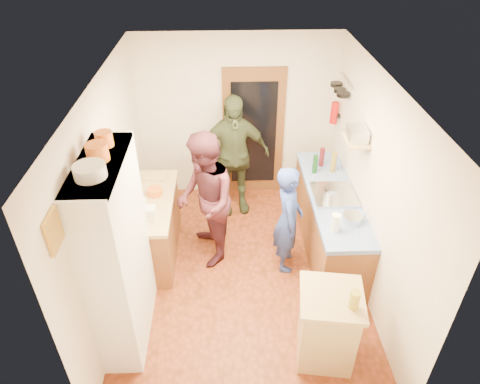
{
  "coord_description": "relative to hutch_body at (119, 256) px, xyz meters",
  "views": [
    {
      "loc": [
        -0.19,
        -4.04,
        4.08
      ],
      "look_at": [
        -0.03,
        0.15,
        1.2
      ],
      "focal_mm": 32.0,
      "sensor_mm": 36.0,
      "label": 1
    }
  ],
  "objects": [
    {
      "name": "floor",
      "position": [
        1.3,
        0.8,
        -1.11
      ],
      "size": [
        3.0,
        4.0,
        0.02
      ],
      "primitive_type": "cube",
      "color": "brown",
      "rests_on": "ground"
    },
    {
      "name": "ceiling",
      "position": [
        1.3,
        0.8,
        1.51
      ],
      "size": [
        3.0,
        4.0,
        0.02
      ],
      "primitive_type": "cube",
      "color": "silver",
      "rests_on": "ground"
    },
    {
      "name": "wall_back",
      "position": [
        1.3,
        2.81,
        0.2
      ],
      "size": [
        3.0,
        0.02,
        2.6
      ],
      "primitive_type": "cube",
      "color": "silver",
      "rests_on": "ground"
    },
    {
      "name": "wall_front",
      "position": [
        1.3,
        -1.21,
        0.2
      ],
      "size": [
        3.0,
        0.02,
        2.6
      ],
      "primitive_type": "cube",
      "color": "silver",
      "rests_on": "ground"
    },
    {
      "name": "wall_left",
      "position": [
        -0.21,
        0.8,
        0.2
      ],
      "size": [
        0.02,
        4.0,
        2.6
      ],
      "primitive_type": "cube",
      "color": "silver",
      "rests_on": "ground"
    },
    {
      "name": "wall_right",
      "position": [
        2.81,
        0.8,
        0.2
      ],
      "size": [
        0.02,
        4.0,
        2.6
      ],
      "primitive_type": "cube",
      "color": "silver",
      "rests_on": "ground"
    },
    {
      "name": "door_frame",
      "position": [
        1.55,
        2.77,
        -0.05
      ],
      "size": [
        0.95,
        0.06,
        2.1
      ],
      "primitive_type": "cube",
      "color": "brown",
      "rests_on": "ground"
    },
    {
      "name": "door_glass",
      "position": [
        1.55,
        2.74,
        -0.05
      ],
      "size": [
        0.7,
        0.02,
        1.7
      ],
      "primitive_type": "cube",
      "color": "black",
      "rests_on": "door_frame"
    },
    {
      "name": "hutch_body",
      "position": [
        0.0,
        0.0,
        0.0
      ],
      "size": [
        0.4,
        1.2,
        2.2
      ],
      "primitive_type": "cube",
      "color": "white",
      "rests_on": "ground"
    },
    {
      "name": "hutch_top_shelf",
      "position": [
        0.0,
        0.0,
        1.08
      ],
      "size": [
        0.4,
        1.14,
        0.04
      ],
      "primitive_type": "cube",
      "color": "white",
      "rests_on": "hutch_body"
    },
    {
      "name": "plate_stack",
      "position": [
        0.0,
        -0.24,
        1.16
      ],
      "size": [
        0.27,
        0.27,
        0.11
      ],
      "primitive_type": "cylinder",
      "color": "white",
      "rests_on": "hutch_top_shelf"
    },
    {
      "name": "orange_pot_a",
      "position": [
        0.0,
        0.04,
        1.18
      ],
      "size": [
        0.19,
        0.19,
        0.15
      ],
      "primitive_type": "cylinder",
      "color": "orange",
      "rests_on": "hutch_top_shelf"
    },
    {
      "name": "orange_pot_b",
      "position": [
        0.0,
        0.29,
        1.17
      ],
      "size": [
        0.16,
        0.16,
        0.14
      ],
      "primitive_type": "cylinder",
      "color": "orange",
      "rests_on": "hutch_top_shelf"
    },
    {
      "name": "left_counter_base",
      "position": [
        0.1,
        1.25,
        -0.68
      ],
      "size": [
        0.6,
        1.4,
        0.85
      ],
      "primitive_type": "cube",
      "color": "brown",
      "rests_on": "ground"
    },
    {
      "name": "left_counter_top",
      "position": [
        0.1,
        1.25,
        -0.23
      ],
      "size": [
        0.64,
        1.44,
        0.05
      ],
      "primitive_type": "cube",
      "color": "tan",
      "rests_on": "left_counter_base"
    },
    {
      "name": "toaster",
      "position": [
        0.15,
        0.86,
        -0.12
      ],
      "size": [
        0.22,
        0.15,
        0.16
      ],
      "primitive_type": "cube",
      "rotation": [
        0.0,
        0.0,
        -0.03
      ],
      "color": "white",
      "rests_on": "left_counter_top"
    },
    {
      "name": "kettle",
      "position": [
        0.05,
        1.03,
        -0.12
      ],
      "size": [
        0.16,
        0.16,
        0.16
      ],
      "primitive_type": "cylinder",
      "rotation": [
        0.0,
        0.0,
        0.15
      ],
      "color": "white",
      "rests_on": "left_counter_top"
    },
    {
      "name": "orange_bowl",
      "position": [
        0.18,
        1.37,
        -0.16
      ],
      "size": [
        0.24,
        0.24,
        0.09
      ],
      "primitive_type": "cylinder",
      "rotation": [
        0.0,
        0.0,
        -0.25
      ],
      "color": "orange",
      "rests_on": "left_counter_top"
    },
    {
      "name": "chopping_board",
      "position": [
        0.12,
        1.8,
        -0.19
      ],
      "size": [
        0.32,
        0.24,
        0.02
      ],
      "primitive_type": "cube",
      "rotation": [
        0.0,
        0.0,
        -0.08
      ],
      "color": "tan",
      "rests_on": "left_counter_top"
    },
    {
      "name": "right_counter_base",
      "position": [
        2.5,
        1.3,
        -0.68
      ],
      "size": [
        0.6,
        2.2,
        0.84
      ],
      "primitive_type": "cube",
      "color": "brown",
      "rests_on": "ground"
    },
    {
      "name": "right_counter_top",
      "position": [
        2.5,
        1.3,
        -0.23
      ],
      "size": [
        0.62,
        2.22,
        0.06
      ],
      "primitive_type": "cube",
      "color": "#0735A9",
      "rests_on": "right_counter_base"
    },
    {
      "name": "hob",
      "position": [
        2.5,
        1.24,
        -0.18
      ],
      "size": [
        0.55,
        0.58,
        0.04
      ],
      "primitive_type": "cube",
      "color": "silver",
      "rests_on": "right_counter_top"
    },
    {
      "name": "pot_on_hob",
      "position": [
        2.45,
        1.19,
        -0.09
      ],
      "size": [
        0.22,
        0.22,
        0.14
      ],
      "primitive_type": "cylinder",
      "color": "silver",
      "rests_on": "hob"
    },
    {
      "name": "bottle_a",
      "position": [
        2.35,
        1.82,
        -0.06
      ],
      "size": [
        0.08,
        0.08,
        0.28
      ],
      "primitive_type": "cylinder",
      "rotation": [
        0.0,
        0.0,
        -0.24
      ],
      "color": "#143F14",
      "rests_on": "right_counter_top"
    },
    {
      "name": "bottle_b",
      "position": [
        2.48,
        2.01,
        -0.06
      ],
      "size": [
        0.08,
        0.08,
        0.28
      ],
      "primitive_type": "cylinder",
      "rotation": [
        0.0,
        0.0,
        -0.23
      ],
      "color": "#591419",
      "rests_on": "right_counter_top"
    },
    {
      "name": "bottle_c",
      "position": [
        2.61,
        1.84,
        -0.05
      ],
      "size": [
        0.1,
        0.1,
        0.31
      ],
      "primitive_type": "cylinder",
      "rotation": [
        0.0,
        0.0,
        -0.31
      ],
      "color": "olive",
      "rests_on": "right_counter_top"
    },
    {
      "name": "paper_towel",
      "position": [
        2.35,
        0.54,
        -0.08
      ],
      "size": [
        0.14,
        0.14,
        0.23
      ],
      "primitive_type": "cylinder",
      "rotation": [
        0.0,
        0.0,
        -0.34
      ],
      "color": "white",
      "rests_on": "right_counter_top"
    },
    {
      "name": "mixing_bowl",
      "position": [
        2.6,
        0.71,
        -0.15
      ],
      "size": [
        0.26,
        0.26,
        0.09
      ],
      "primitive_type": "cylinder",
      "rotation": [
        0.0,
        0.0,
        -0.13
      ],
      "color": "silver",
      "rests_on": "right_counter_top"
    },
    {
      "name": "island_base",
      "position": [
        2.11,
        -0.44,
        -0.67
      ],
      "size": [
        0.62,
        0.62,
        0.86
      ],
      "primitive_type": "cube",
      "rotation": [
        0.0,
        0.0,
        -0.15
      ],
      "color": "tan",
      "rests_on": "ground"
    },
    {
      "name": "island_top",
      "position": [
        2.11,
        -0.44,
        -0.22
      ],
      "size": [
        0.7,
        0.7,
        0.05
      ],
      "primitive_type": "cube",
      "rotation": [
        0.0,
        0.0,
        -0.15
      ],
      "color": "tan",
      "rests_on": "island_base"
    },
    {
      "name": "cutting_board",
      "position": [
        2.07,
        -0.39,
        -0.21
      ],
      "size": [
        0.39,
        0.33,
        0.02
      ],
      "primitive_type": "cube",
      "rotation": [
        0.0,
        0.0,
        -0.15
      ],
      "color": "white",
      "rests_on": "island_top"
    },
    {
      "name": "oil_jar",
      "position": [
        2.27,
        -0.59,
        -0.09
      ],
      "size": [
        0.11,
        0.11,
        0.2
      ],
      "primitive_type": "cylinder",
      "rotation": [
        0.0,
        0.0,
        -0.15
      ],
      "color": "#AD9E2D",
      "rests_on": "island_top"
    },
    {
      "name": "pan_rail",
      "position": [
        2.76,
        2.33,
        0.95
      ],
      "size": [
        0.02,
        0.65,
        0.02
      ],
      "primitive_type": "cylinder",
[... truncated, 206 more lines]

